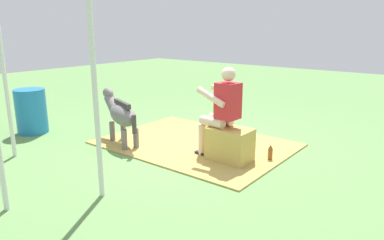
{
  "coord_description": "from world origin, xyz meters",
  "views": [
    {
      "loc": [
        -3.55,
        4.44,
        1.94
      ],
      "look_at": [
        -0.29,
        0.29,
        0.55
      ],
      "focal_mm": 33.49,
      "sensor_mm": 36.0,
      "label": 1
    }
  ],
  "objects": [
    {
      "name": "tent_pole_right",
      "position": [
        1.79,
        2.05,
        1.16
      ],
      "size": [
        0.06,
        0.06,
        2.31
      ],
      "primitive_type": "cylinder",
      "color": "silver",
      "rests_on": "ground"
    },
    {
      "name": "water_barrel",
      "position": [
        2.78,
        1.21,
        0.41
      ],
      "size": [
        0.55,
        0.55,
        0.82
      ],
      "primitive_type": "cylinder",
      "color": "#1E72B2",
      "rests_on": "ground"
    },
    {
      "name": "person_seated",
      "position": [
        -0.75,
        0.19,
        0.77
      ],
      "size": [
        0.68,
        0.45,
        1.39
      ],
      "color": "beige",
      "rests_on": "ground"
    },
    {
      "name": "ground_plane",
      "position": [
        0.0,
        0.0,
        0.0
      ],
      "size": [
        24.0,
        24.0,
        0.0
      ],
      "primitive_type": "plane",
      "color": "#608C4C"
    },
    {
      "name": "tent_pole_left",
      "position": [
        -0.33,
        2.06,
        1.16
      ],
      "size": [
        0.06,
        0.06,
        2.31
      ],
      "primitive_type": "cylinder",
      "color": "silver",
      "rests_on": "ground"
    },
    {
      "name": "pony_standing",
      "position": [
        0.96,
        0.62,
        0.52
      ],
      "size": [
        1.29,
        0.66,
        0.88
      ],
      "color": "slate",
      "rests_on": "ground"
    },
    {
      "name": "hay_patch",
      "position": [
        -0.04,
        -0.12,
        0.01
      ],
      "size": [
        3.04,
        2.23,
        0.02
      ],
      "primitive_type": "cube",
      "color": "tan",
      "rests_on": "ground"
    },
    {
      "name": "hay_bale",
      "position": [
        -0.92,
        0.2,
        0.25
      ],
      "size": [
        0.63,
        0.42,
        0.51
      ],
      "primitive_type": "cube",
      "color": "tan",
      "rests_on": "ground"
    },
    {
      "name": "soda_bottle",
      "position": [
        -1.38,
        -0.19,
        0.12
      ],
      "size": [
        0.07,
        0.07,
        0.25
      ],
      "color": "brown",
      "rests_on": "ground"
    }
  ]
}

